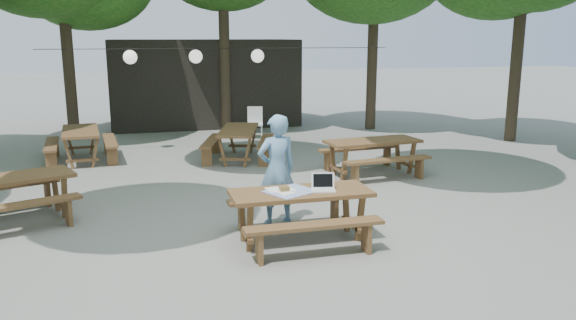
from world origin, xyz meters
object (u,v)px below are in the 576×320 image
(main_picnic_table, at_px, (301,215))
(picnic_table_nw, at_px, (7,200))
(woman, at_px, (277,170))
(plastic_chair, at_px, (255,129))

(main_picnic_table, distance_m, picnic_table_nw, 4.67)
(picnic_table_nw, distance_m, woman, 4.27)
(main_picnic_table, height_order, woman, woman)
(picnic_table_nw, bearing_deg, woman, -35.85)
(main_picnic_table, bearing_deg, plastic_chair, 82.59)
(picnic_table_nw, bearing_deg, main_picnic_table, -45.67)
(picnic_table_nw, xyz_separation_m, plastic_chair, (5.34, 6.50, -0.13))
(main_picnic_table, height_order, picnic_table_nw, same)
(main_picnic_table, distance_m, woman, 1.00)
(woman, relative_size, plastic_chair, 1.93)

